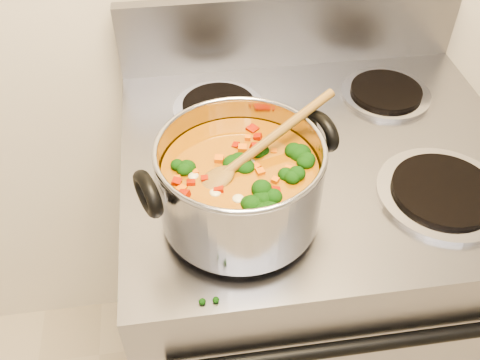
% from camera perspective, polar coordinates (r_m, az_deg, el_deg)
% --- Properties ---
extents(electric_range, '(0.73, 0.66, 1.08)m').
position_cam_1_polar(electric_range, '(1.34, 6.54, -11.36)').
color(electric_range, gray).
rests_on(electric_range, ground).
extents(stockpot, '(0.31, 0.25, 0.15)m').
position_cam_1_polar(stockpot, '(0.81, 0.01, -0.39)').
color(stockpot, '#9F9FA7').
rests_on(stockpot, electric_range).
extents(wooden_spoon, '(0.24, 0.15, 0.08)m').
position_cam_1_polar(wooden_spoon, '(0.78, 0.73, 2.48)').
color(wooden_spoon, olive).
rests_on(wooden_spoon, stockpot).
extents(cooktop_crumbs, '(0.29, 0.23, 0.01)m').
position_cam_1_polar(cooktop_crumbs, '(0.85, -1.72, -5.35)').
color(cooktop_crumbs, black).
rests_on(cooktop_crumbs, electric_range).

